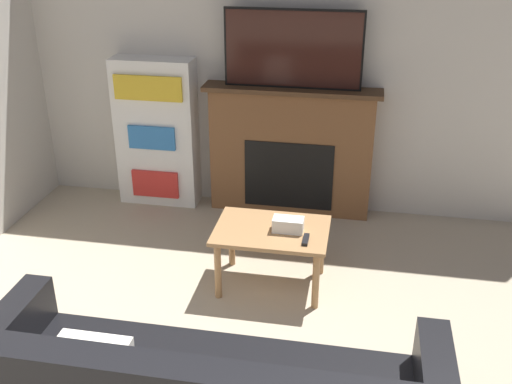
# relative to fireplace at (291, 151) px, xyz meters

# --- Properties ---
(wall_back) EXTENTS (5.44, 0.06, 2.70)m
(wall_back) POSITION_rel_fireplace_xyz_m (-0.19, 0.14, 0.75)
(wall_back) COLOR beige
(wall_back) RESTS_ON ground_plane
(fireplace) EXTENTS (1.56, 0.28, 1.18)m
(fireplace) POSITION_rel_fireplace_xyz_m (0.00, 0.00, 0.00)
(fireplace) COLOR brown
(fireplace) RESTS_ON ground_plane
(tv) EXTENTS (1.18, 0.03, 0.66)m
(tv) POSITION_rel_fireplace_xyz_m (0.00, -0.02, 0.92)
(tv) COLOR black
(tv) RESTS_ON fireplace
(coffee_table) EXTENTS (0.82, 0.58, 0.48)m
(coffee_table) POSITION_rel_fireplace_xyz_m (0.03, -1.27, -0.19)
(coffee_table) COLOR #A87A4C
(coffee_table) RESTS_ON ground_plane
(tissue_box) EXTENTS (0.22, 0.12, 0.10)m
(tissue_box) POSITION_rel_fireplace_xyz_m (0.15, -1.28, -0.07)
(tissue_box) COLOR white
(tissue_box) RESTS_ON coffee_table
(remote_control) EXTENTS (0.04, 0.15, 0.02)m
(remote_control) POSITION_rel_fireplace_xyz_m (0.29, -1.40, -0.11)
(remote_control) COLOR black
(remote_control) RESTS_ON coffee_table
(bookshelf) EXTENTS (0.75, 0.29, 1.39)m
(bookshelf) POSITION_rel_fireplace_xyz_m (-1.26, -0.02, 0.10)
(bookshelf) COLOR white
(bookshelf) RESTS_ON ground_plane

